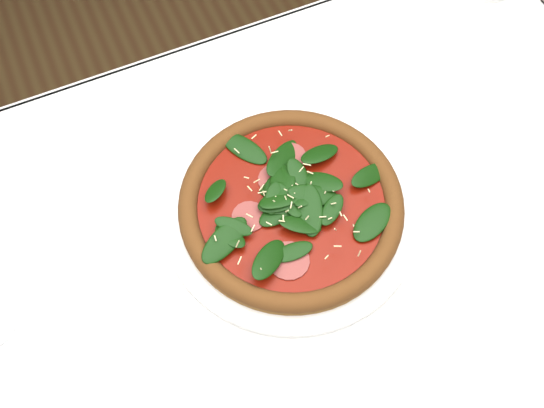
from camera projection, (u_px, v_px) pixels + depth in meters
name	position (u px, v px, depth m)	size (l,w,h in m)	color
ground	(275.00, 381.00, 1.46)	(6.00, 6.00, 0.00)	brown
dining_table	(278.00, 292.00, 0.88)	(1.21, 0.81, 0.75)	white
plate	(291.00, 210.00, 0.82)	(0.35, 0.35, 0.01)	white
pizza	(291.00, 203.00, 0.80)	(0.33, 0.33, 0.04)	olive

